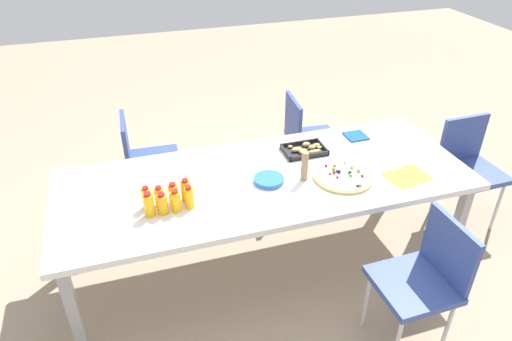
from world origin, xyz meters
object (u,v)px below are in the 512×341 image
Objects in this scene: juice_bottle_2 at (176,201)px; paper_folder at (407,176)px; plate_stack at (269,180)px; chair_far_right at (306,135)px; napkin_stack at (356,136)px; juice_bottle_6 at (173,194)px; juice_bottle_5 at (159,197)px; snack_tray at (305,150)px; juice_bottle_3 at (189,197)px; fruit_pizza at (343,176)px; chair_near_right at (425,275)px; party_table at (266,184)px; juice_bottle_0 at (149,205)px; chair_far_left at (144,157)px; cardboard_tube at (305,166)px; juice_bottle_4 at (147,198)px; juice_bottle_7 at (186,191)px; chair_end at (468,163)px; juice_bottle_1 at (162,204)px.

juice_bottle_2 is 0.53× the size of paper_folder.
plate_stack is (0.60, 0.12, -0.05)m from juice_bottle_2.
napkin_stack is (0.16, -0.52, 0.23)m from chair_far_right.
juice_bottle_6 is 0.71× the size of plate_stack.
juice_bottle_5 is at bearing -164.13° from napkin_stack.
snack_tray reaches higher than plate_stack.
juice_bottle_3 is 0.37× the size of fruit_pizza.
juice_bottle_5 is 0.98× the size of juice_bottle_6.
chair_near_right is at bearing -51.88° from plate_stack.
party_table is 0.77m from juice_bottle_0.
napkin_stack is at bearing 71.81° from chair_far_left.
plate_stack is 0.23m from cardboard_tube.
juice_bottle_2 is 0.99× the size of juice_bottle_4.
juice_bottle_5 is at bearing -49.47° from chair_far_right.
juice_bottle_4 is at bearing 59.71° from chair_near_right.
chair_near_right is 5.53× the size of napkin_stack.
napkin_stack is at bearing -9.28° from chair_near_right.
fruit_pizza is at bearing 165.11° from paper_folder.
juice_bottle_7 is at bearing 95.38° from juice_bottle_3.
juice_bottle_4 is at bearing 178.58° from juice_bottle_6.
paper_folder is (1.45, -0.16, -0.06)m from juice_bottle_6.
juice_bottle_7 reaches higher than juice_bottle_3.
cardboard_tube reaches higher than napkin_stack.
paper_folder is at bearing -6.77° from juice_bottle_7.
juice_bottle_4 is at bearing 151.66° from juice_bottle_2.
chair_end reaches higher than plate_stack.
juice_bottle_5 is at bearing -176.13° from plate_stack.
plate_stack is 0.87m from napkin_stack.
chair_far_right is 6.05× the size of juice_bottle_2.
chair_end is at bearing 73.03° from chair_far_left.
paper_folder is (1.53, -0.16, -0.06)m from juice_bottle_5.
juice_bottle_4 reaches higher than fruit_pizza.
juice_bottle_5 is at bearing -176.47° from juice_bottle_6.
juice_bottle_1 is at bearing 179.28° from juice_bottle_2.
juice_bottle_6 is 0.89× the size of napkin_stack.
napkin_stack is at bearing 25.17° from plate_stack.
chair_near_right reaches higher than party_table.
party_table is 3.13× the size of chair_far_left.
juice_bottle_3 reaches higher than juice_bottle_2.
chair_near_right is at bearing 4.79° from chair_far_right.
juice_bottle_0 is at bearing 4.40° from chair_end.
plate_stack is at bearing 9.12° from juice_bottle_0.
snack_tray is at bearing 31.94° from party_table.
paper_folder is (0.64, -0.16, -0.10)m from cardboard_tube.
juice_bottle_0 is 0.10m from juice_bottle_5.
chair_end is at bearing -7.34° from snack_tray.
juice_bottle_3 is 1.07× the size of juice_bottle_5.
chair_end is at bearing 6.19° from cardboard_tube.
juice_bottle_2 is 0.94× the size of juice_bottle_7.
juice_bottle_4 is 1.59m from napkin_stack.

